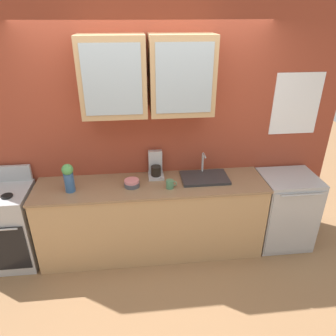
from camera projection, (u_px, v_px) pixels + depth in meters
The scene contains 10 objects.
ground_plane at pixel (153, 249), 3.80m from camera, with size 10.00×10.00×0.00m, color #936B47.
back_wall_unit at pixel (149, 117), 3.37m from camera, with size 4.26×0.44×2.86m.
counter at pixel (152, 218), 3.60m from camera, with size 2.50×0.59×0.90m.
stove_range at pixel (6, 227), 3.44m from camera, with size 0.63×0.58×1.08m.
sink_faucet at pixel (205, 177), 3.50m from camera, with size 0.52×0.34×0.26m.
bowl_stack at pixel (132, 183), 3.34m from camera, with size 0.16×0.16×0.08m.
vase at pixel (69, 177), 3.20m from camera, with size 0.12×0.12×0.31m.
cup_near_sink at pixel (170, 184), 3.31m from camera, with size 0.12×0.08×0.09m.
dishwasher at pixel (284, 210), 3.75m from camera, with size 0.62×0.58×0.90m.
coffee_maker at pixel (156, 167), 3.53m from camera, with size 0.17×0.20×0.29m.
Camera 1 is at (-0.14, -2.96, 2.58)m, focal length 33.71 mm.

